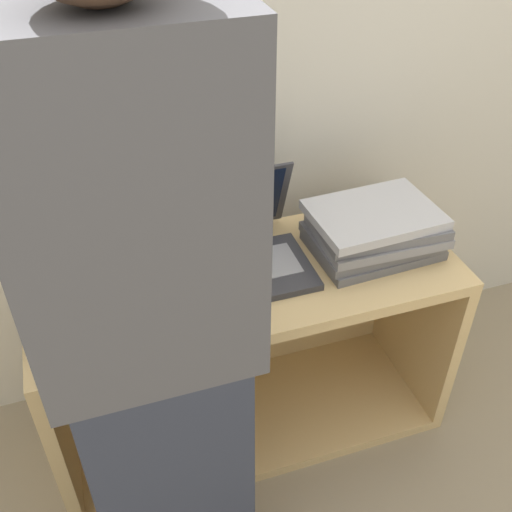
% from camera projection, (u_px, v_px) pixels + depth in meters
% --- Properties ---
extents(ground_plane, '(12.00, 12.00, 0.00)m').
position_uv_depth(ground_plane, '(273.00, 477.00, 1.87)').
color(ground_plane, gray).
extents(wall_back, '(8.00, 0.05, 2.40)m').
position_uv_depth(wall_back, '(207.00, 30.00, 1.57)').
color(wall_back, beige).
rests_on(wall_back, ground_plane).
extents(cart, '(1.20, 0.48, 0.63)m').
position_uv_depth(cart, '(243.00, 340.00, 1.90)').
color(cart, tan).
rests_on(cart, ground_plane).
extents(laptop_open, '(0.35, 0.34, 0.26)m').
position_uv_depth(laptop_open, '(242.00, 248.00, 1.67)').
color(laptop_open, '#333338').
rests_on(laptop_open, cart).
extents(laptop_stack_left, '(0.37, 0.28, 0.16)m').
position_uv_depth(laptop_stack_left, '(102.00, 281.00, 1.51)').
color(laptop_stack_left, '#B7B7BC').
rests_on(laptop_stack_left, cart).
extents(laptop_stack_right, '(0.37, 0.27, 0.14)m').
position_uv_depth(laptop_stack_right, '(374.00, 230.00, 1.71)').
color(laptop_stack_right, slate).
rests_on(laptop_stack_right, cart).
extents(person, '(0.40, 0.53, 1.70)m').
position_uv_depth(person, '(153.00, 345.00, 1.14)').
color(person, '#2D3342').
rests_on(person, ground_plane).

